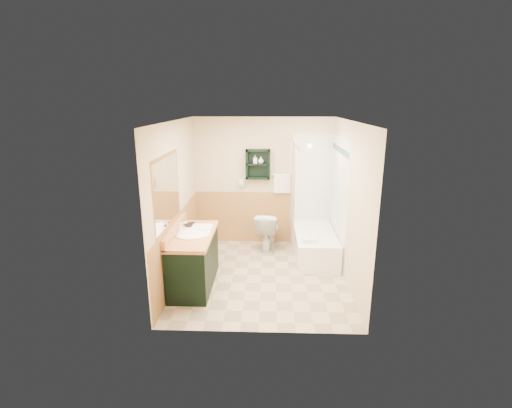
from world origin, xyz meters
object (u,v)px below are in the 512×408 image
object	(u,v)px
wall_shelf	(258,164)
hair_dryer	(242,182)
soap_bottle_a	(255,161)
soap_bottle_b	(261,161)
bathtub	(314,244)
vanity_book	(186,220)
toilet	(268,231)
vanity	(194,260)

from	to	relation	value
wall_shelf	hair_dryer	size ratio (longest dim) A/B	2.29
wall_shelf	soap_bottle_a	distance (m)	0.07
soap_bottle_a	soap_bottle_b	size ratio (longest dim) A/B	1.22
hair_dryer	bathtub	bearing A→B (deg)	-25.59
hair_dryer	bathtub	size ratio (longest dim) A/B	0.16
bathtub	vanity_book	bearing A→B (deg)	-158.47
hair_dryer	soap_bottle_b	bearing A→B (deg)	-4.82
toilet	vanity_book	bearing A→B (deg)	51.53
soap_bottle_a	vanity	bearing A→B (deg)	-115.85
wall_shelf	soap_bottle_a	xyz separation A→B (m)	(-0.05, -0.01, 0.05)
vanity	soap_bottle_b	world-z (taller)	soap_bottle_b
wall_shelf	toilet	distance (m)	1.25
soap_bottle_b	wall_shelf	bearing A→B (deg)	174.86
wall_shelf	vanity_book	world-z (taller)	wall_shelf
wall_shelf	bathtub	world-z (taller)	wall_shelf
bathtub	hair_dryer	bearing A→B (deg)	154.41
wall_shelf	soap_bottle_a	size ratio (longest dim) A/B	3.61
toilet	soap_bottle_a	distance (m)	1.31
wall_shelf	vanity	distance (m)	2.27
bathtub	vanity_book	size ratio (longest dim) A/B	6.57
wall_shelf	vanity	bearing A→B (deg)	-117.10
vanity_book	soap_bottle_b	size ratio (longest dim) A/B	1.83
bathtub	soap_bottle_a	world-z (taller)	soap_bottle_a
vanity	soap_bottle_b	distance (m)	2.32
soap_bottle_b	hair_dryer	bearing A→B (deg)	175.18
wall_shelf	bathtub	xyz separation A→B (m)	(1.03, -0.61, -1.32)
hair_dryer	soap_bottle_a	xyz separation A→B (m)	(0.25, -0.03, 0.40)
soap_bottle_a	toilet	bearing A→B (deg)	-48.77
wall_shelf	soap_bottle_b	size ratio (longest dim) A/B	4.40
vanity	bathtub	world-z (taller)	vanity
wall_shelf	toilet	xyz separation A→B (m)	(0.20, -0.29, -1.20)
bathtub	soap_bottle_b	bearing A→B (deg)	148.05
hair_dryer	toilet	xyz separation A→B (m)	(0.50, -0.31, -0.85)
vanity_book	soap_bottle_a	bearing A→B (deg)	23.05
hair_dryer	vanity	size ratio (longest dim) A/B	0.19
wall_shelf	vanity	xyz separation A→B (m)	(-0.89, -1.75, -1.14)
toilet	soap_bottle_b	size ratio (longest dim) A/B	5.70
toilet	soap_bottle_a	world-z (taller)	soap_bottle_a
vanity	toilet	distance (m)	1.83
hair_dryer	vanity	bearing A→B (deg)	-108.54
soap_bottle_b	toilet	bearing A→B (deg)	-63.27
hair_dryer	vanity_book	bearing A→B (deg)	-117.54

